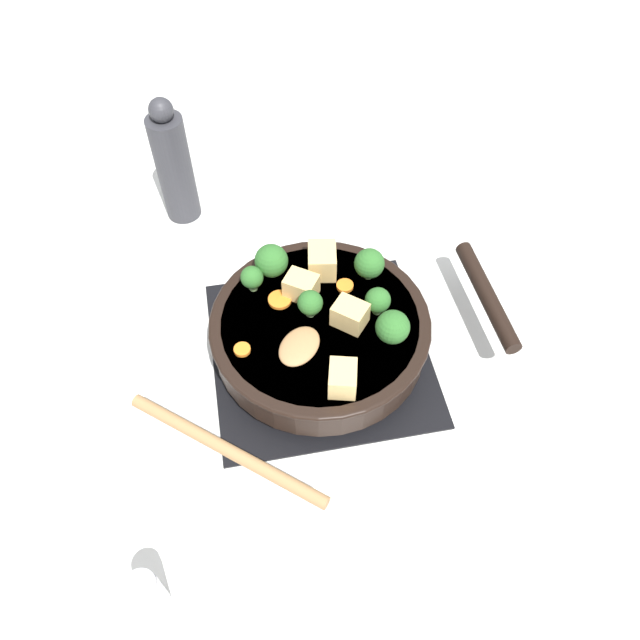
% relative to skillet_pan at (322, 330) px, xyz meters
% --- Properties ---
extents(ground_plane, '(2.40, 2.40, 0.00)m').
position_rel_skillet_pan_xyz_m(ground_plane, '(0.00, -0.00, -0.06)').
color(ground_plane, silver).
extents(front_burner_grate, '(0.31, 0.31, 0.03)m').
position_rel_skillet_pan_xyz_m(front_burner_grate, '(0.00, -0.00, -0.04)').
color(front_burner_grate, black).
rests_on(front_burner_grate, ground_plane).
extents(skillet_pan, '(0.31, 0.41, 0.05)m').
position_rel_skillet_pan_xyz_m(skillet_pan, '(0.00, 0.00, 0.00)').
color(skillet_pan, black).
rests_on(skillet_pan, front_burner_grate).
extents(wooden_spoon, '(0.26, 0.26, 0.02)m').
position_rel_skillet_pan_xyz_m(wooden_spoon, '(0.12, -0.10, 0.03)').
color(wooden_spoon, '#A87A4C').
rests_on(wooden_spoon, skillet_pan).
extents(tofu_cube_center_large, '(0.05, 0.06, 0.03)m').
position_rel_skillet_pan_xyz_m(tofu_cube_center_large, '(0.01, 0.04, 0.04)').
color(tofu_cube_center_large, '#DBB770').
rests_on(tofu_cube_center_large, skillet_pan).
extents(tofu_cube_near_handle, '(0.05, 0.05, 0.03)m').
position_rel_skillet_pan_xyz_m(tofu_cube_near_handle, '(-0.05, -0.02, 0.04)').
color(tofu_cube_near_handle, '#DBB770').
rests_on(tofu_cube_near_handle, skillet_pan).
extents(tofu_cube_east_chunk, '(0.05, 0.04, 0.03)m').
position_rel_skillet_pan_xyz_m(tofu_cube_east_chunk, '(0.11, 0.01, 0.04)').
color(tofu_cube_east_chunk, '#DBB770').
rests_on(tofu_cube_east_chunk, skillet_pan).
extents(tofu_cube_west_chunk, '(0.06, 0.05, 0.04)m').
position_rel_skillet_pan_xyz_m(tofu_cube_west_chunk, '(-0.09, 0.02, 0.04)').
color(tofu_cube_west_chunk, '#DBB770').
rests_on(tofu_cube_west_chunk, skillet_pan).
extents(broccoli_floret_near_spoon, '(0.04, 0.04, 0.05)m').
position_rel_skillet_pan_xyz_m(broccoli_floret_near_spoon, '(-0.06, 0.08, 0.05)').
color(broccoli_floret_near_spoon, '#709956').
rests_on(broccoli_floret_near_spoon, skillet_pan).
extents(broccoli_floret_center_top, '(0.05, 0.05, 0.05)m').
position_rel_skillet_pan_xyz_m(broccoli_floret_center_top, '(0.05, 0.08, 0.05)').
color(broccoli_floret_center_top, '#709956').
rests_on(broccoli_floret_center_top, skillet_pan).
extents(broccoli_floret_east_rim, '(0.03, 0.03, 0.04)m').
position_rel_skillet_pan_xyz_m(broccoli_floret_east_rim, '(-0.01, -0.01, 0.05)').
color(broccoli_floret_east_rim, '#709956').
rests_on(broccoli_floret_east_rim, skillet_pan).
extents(broccoli_floret_west_rim, '(0.04, 0.04, 0.04)m').
position_rel_skillet_pan_xyz_m(broccoli_floret_west_rim, '(0.00, 0.08, 0.05)').
color(broccoli_floret_west_rim, '#709956').
rests_on(broccoli_floret_west_rim, skillet_pan).
extents(broccoli_floret_north_edge, '(0.05, 0.05, 0.05)m').
position_rel_skillet_pan_xyz_m(broccoli_floret_north_edge, '(-0.09, -0.06, 0.05)').
color(broccoli_floret_north_edge, '#709956').
rests_on(broccoli_floret_north_edge, skillet_pan).
extents(broccoli_floret_south_cluster, '(0.03, 0.03, 0.04)m').
position_rel_skillet_pan_xyz_m(broccoli_floret_south_cluster, '(-0.07, -0.09, 0.05)').
color(broccoli_floret_south_cluster, '#709956').
rests_on(broccoli_floret_south_cluster, skillet_pan).
extents(carrot_slice_orange_thin, '(0.02, 0.02, 0.01)m').
position_rel_skillet_pan_xyz_m(carrot_slice_orange_thin, '(-0.05, 0.04, 0.03)').
color(carrot_slice_orange_thin, orange).
rests_on(carrot_slice_orange_thin, skillet_pan).
extents(carrot_slice_near_center, '(0.02, 0.02, 0.01)m').
position_rel_skillet_pan_xyz_m(carrot_slice_near_center, '(0.03, -0.11, 0.03)').
color(carrot_slice_near_center, orange).
rests_on(carrot_slice_near_center, skillet_pan).
extents(carrot_slice_edge_slice, '(0.03, 0.03, 0.01)m').
position_rel_skillet_pan_xyz_m(carrot_slice_edge_slice, '(-0.04, -0.05, 0.03)').
color(carrot_slice_edge_slice, orange).
rests_on(carrot_slice_edge_slice, skillet_pan).
extents(pepper_mill, '(0.06, 0.06, 0.22)m').
position_rel_skillet_pan_xyz_m(pepper_mill, '(-0.34, -0.18, 0.05)').
color(pepper_mill, '#333338').
rests_on(pepper_mill, ground_plane).
extents(salt_shaker, '(0.04, 0.04, 0.09)m').
position_rel_skillet_pan_xyz_m(salt_shaker, '(0.31, -0.25, -0.01)').
color(salt_shaker, white).
rests_on(salt_shaker, ground_plane).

